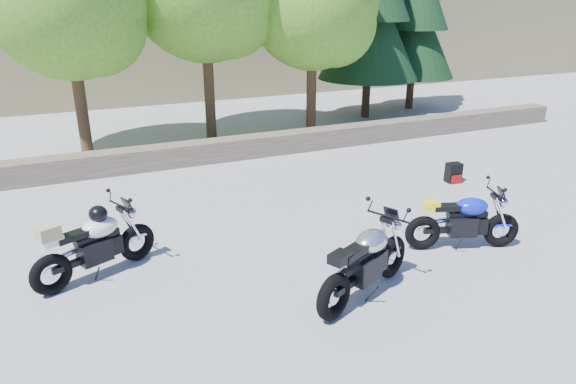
% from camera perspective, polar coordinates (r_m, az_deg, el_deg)
% --- Properties ---
extents(ground, '(90.00, 90.00, 0.00)m').
position_cam_1_polar(ground, '(7.67, 1.69, -7.89)').
color(ground, '#949499').
rests_on(ground, ground).
extents(stone_wall, '(22.00, 0.55, 0.50)m').
position_cam_1_polar(stone_wall, '(12.41, -9.38, 4.42)').
color(stone_wall, brown).
rests_on(stone_wall, ground).
extents(tree_decid_left, '(3.67, 3.67, 5.62)m').
position_cam_1_polar(tree_decid_left, '(13.20, -22.95, 19.03)').
color(tree_decid_left, '#382314').
rests_on(tree_decid_left, ground).
extents(tree_decid_right, '(3.54, 3.54, 5.41)m').
position_cam_1_polar(tree_decid_right, '(14.60, 3.28, 20.00)').
color(tree_decid_right, '#382314').
rests_on(tree_decid_right, ground).
extents(conifer_far, '(2.82, 2.82, 6.27)m').
position_cam_1_polar(conifer_far, '(18.70, 14.11, 18.90)').
color(conifer_far, '#382314').
rests_on(conifer_far, ground).
extents(silver_bike, '(1.84, 0.98, 0.99)m').
position_cam_1_polar(silver_bike, '(6.75, 8.66, -7.77)').
color(silver_bike, black).
rests_on(silver_bike, ground).
extents(white_bike, '(1.75, 0.90, 1.03)m').
position_cam_1_polar(white_bike, '(7.60, -20.75, -5.36)').
color(white_bike, black).
rests_on(white_bike, ground).
extents(blue_bike, '(1.75, 0.80, 0.91)m').
position_cam_1_polar(blue_bike, '(8.38, 18.97, -3.15)').
color(blue_bike, black).
rests_on(blue_bike, ground).
extents(backpack, '(0.33, 0.29, 0.42)m').
position_cam_1_polar(backpack, '(11.44, 17.93, 2.03)').
color(backpack, black).
rests_on(backpack, ground).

